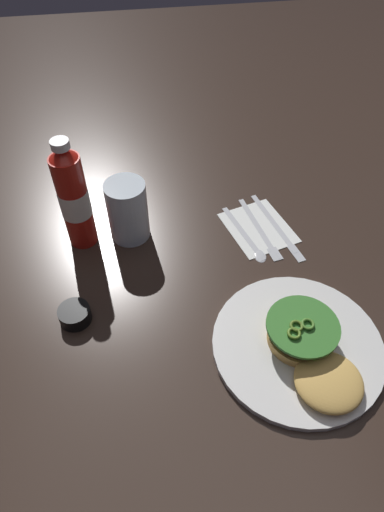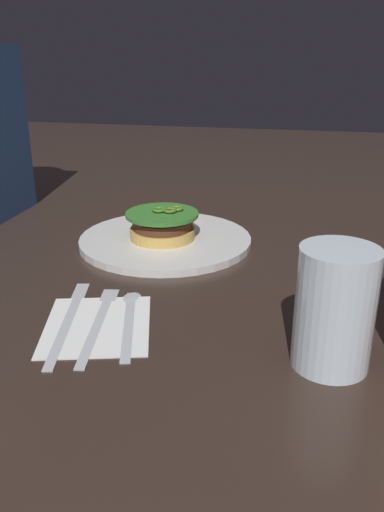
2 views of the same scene
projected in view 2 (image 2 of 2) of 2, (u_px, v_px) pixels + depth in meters
The scene contains 8 objects.
ground_plane at pixel (242, 276), 0.79m from camera, with size 3.00×3.00×0.00m, color #31241D.
dinner_plate at pixel (165, 240), 0.92m from camera, with size 0.30×0.30×0.01m, color silver.
burger_sandwich at pixel (163, 221), 0.93m from camera, with size 0.21×0.14×0.05m.
water_glass at pixel (335, 309), 0.55m from camera, with size 0.08×0.08×0.13m, color silver.
napkin at pixel (97, 325), 0.65m from camera, with size 0.15×0.13×0.00m, color white.
spoon_utensil at pixel (130, 311), 0.68m from camera, with size 0.17×0.06×0.00m.
fork_utensil at pixel (100, 315), 0.67m from camera, with size 0.20×0.05×0.00m.
butter_knife at pixel (70, 313), 0.67m from camera, with size 0.22×0.06×0.00m.
Camera 2 is at (-0.72, -0.08, 0.32)m, focal length 37.11 mm.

